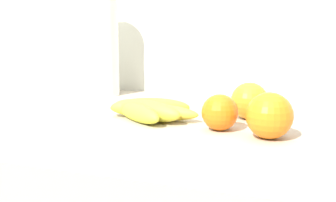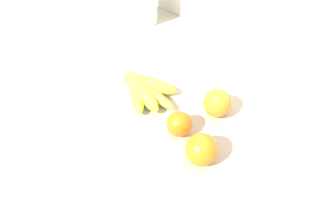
{
  "view_description": "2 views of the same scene",
  "coord_description": "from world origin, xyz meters",
  "px_view_note": "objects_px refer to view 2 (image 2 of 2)",
  "views": [
    {
      "loc": [
        0.27,
        -0.74,
        1.07
      ],
      "look_at": [
        0.01,
        -0.03,
        0.95
      ],
      "focal_mm": 40.38,
      "sensor_mm": 36.0,
      "label": 1
    },
    {
      "loc": [
        0.39,
        -0.43,
        1.53
      ],
      "look_at": [
        0.05,
        -0.03,
        0.93
      ],
      "focal_mm": 30.99,
      "sensor_mm": 36.0,
      "label": 2
    }
  ],
  "objects_px": {
    "banana_bunch": "(144,89)",
    "orange_far_right": "(179,124)",
    "orange_back_left": "(217,103)",
    "orange_right": "(201,149)"
  },
  "relations": [
    {
      "from": "banana_bunch",
      "to": "orange_right",
      "type": "bearing_deg",
      "value": -15.31
    },
    {
      "from": "banana_bunch",
      "to": "orange_back_left",
      "type": "xyz_separation_m",
      "value": [
        0.2,
        0.08,
        0.02
      ]
    },
    {
      "from": "orange_right",
      "to": "orange_far_right",
      "type": "height_order",
      "value": "orange_right"
    },
    {
      "from": "banana_bunch",
      "to": "orange_far_right",
      "type": "height_order",
      "value": "orange_far_right"
    },
    {
      "from": "orange_far_right",
      "to": "banana_bunch",
      "type": "bearing_deg",
      "value": 166.09
    },
    {
      "from": "orange_back_left",
      "to": "orange_far_right",
      "type": "height_order",
      "value": "orange_back_left"
    },
    {
      "from": "orange_back_left",
      "to": "banana_bunch",
      "type": "bearing_deg",
      "value": -158.83
    },
    {
      "from": "banana_bunch",
      "to": "orange_far_right",
      "type": "xyz_separation_m",
      "value": [
        0.16,
        -0.04,
        0.01
      ]
    },
    {
      "from": "orange_right",
      "to": "orange_back_left",
      "type": "bearing_deg",
      "value": 109.83
    },
    {
      "from": "orange_right",
      "to": "orange_far_right",
      "type": "distance_m",
      "value": 0.09
    }
  ]
}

